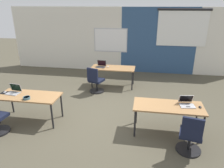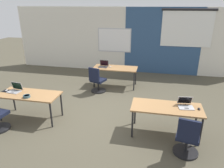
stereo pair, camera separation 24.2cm
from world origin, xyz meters
TOP-DOWN VIEW (x-y plane):
  - ground_plane at (0.00, 0.00)m, footprint 24.00×24.00m
  - back_wall_assembly at (0.06, 4.20)m, footprint 10.00×0.27m
  - desk_near_left at (-1.75, -0.60)m, footprint 1.60×0.70m
  - desk_near_right at (1.75, -0.60)m, footprint 1.60×0.70m
  - desk_far_center at (0.00, 2.20)m, footprint 1.60×0.70m
  - laptop_near_right_end at (2.17, -0.52)m, footprint 0.37×0.36m
  - mouse_near_right_end at (2.45, -0.59)m, footprint 0.06×0.10m
  - chair_near_right_end at (2.16, -1.29)m, footprint 0.52×0.57m
  - laptop_near_left_end at (-2.20, -0.53)m, footprint 0.36×0.31m
  - mousepad_near_left_end at (-2.44, -0.56)m, footprint 0.22×0.19m
  - mouse_near_left_end at (-2.44, -0.56)m, footprint 0.08×0.11m
  - laptop_far_left at (-0.45, 2.20)m, footprint 0.35×0.31m
  - mouse_far_left at (-0.19, 2.21)m, footprint 0.08×0.11m
  - chair_far_left at (-0.50, 1.50)m, footprint 0.55×0.61m
  - snack_bowl at (-1.67, -0.81)m, footprint 0.18×0.18m

SIDE VIEW (x-z plane):
  - ground_plane at x=0.00m, z-range 0.00..0.00m
  - chair_near_right_end at x=2.16m, z-range -0.08..0.84m
  - chair_far_left at x=-0.50m, z-range -0.08..0.84m
  - desk_near_left at x=-1.75m, z-range 0.30..1.02m
  - desk_near_right at x=1.75m, z-range 0.30..1.02m
  - desk_far_center at x=0.00m, z-range 0.30..1.02m
  - mousepad_near_left_end at x=-2.44m, z-range 0.72..0.72m
  - mouse_near_right_end at x=2.45m, z-range 0.72..0.75m
  - mouse_far_left at x=-0.19m, z-range 0.72..0.75m
  - mouse_near_left_end at x=-2.44m, z-range 0.72..0.76m
  - snack_bowl at x=-1.67m, z-range 0.72..0.79m
  - laptop_near_right_end at x=2.17m, z-range 0.66..0.88m
  - laptop_near_left_end at x=-2.20m, z-range 0.65..0.89m
  - laptop_far_left at x=-0.45m, z-range 0.65..0.89m
  - back_wall_assembly at x=0.06m, z-range 0.01..2.81m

